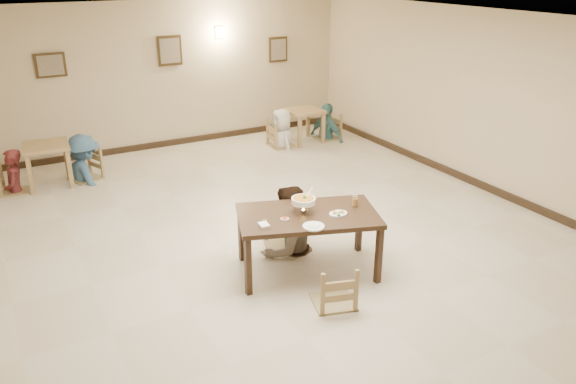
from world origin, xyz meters
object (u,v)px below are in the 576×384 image
bg_chair_ll (11,167)px  bg_diner_a (8,150)px  drink_glass (355,201)px  bg_diner_c (281,109)px  bg_table_left (46,152)px  bg_table_right (304,116)px  curry_warmer (303,201)px  bg_chair_rl (282,121)px  bg_chair_rr (327,116)px  main_table (308,220)px  main_diner (288,187)px  bg_diner_d (328,103)px  chair_far (282,215)px  bg_diner_b (80,135)px  bg_chair_lr (82,152)px  chair_near (335,265)px

bg_chair_ll → bg_diner_a: 0.30m
drink_glass → bg_diner_c: (1.56, 4.88, -0.06)m
bg_table_left → drink_glass: bearing=-57.4°
bg_table_left → bg_diner_a: bearing=-174.5°
bg_table_right → bg_diner_c: bearing=-177.6°
curry_warmer → bg_diner_a: (-3.02, 4.64, -0.20)m
drink_glass → bg_chair_rl: size_ratio=0.13×
drink_glass → bg_chair_rr: 5.56m
main_table → bg_chair_rr: 5.82m
main_diner → bg_diner_d: size_ratio=1.14×
chair_far → bg_diner_a: (-3.07, 4.00, 0.27)m
curry_warmer → bg_diner_b: bg_diner_b is taller
bg_table_right → bg_diner_c: size_ratio=0.46×
bg_table_right → bg_chair_ll: (-5.82, -0.10, -0.12)m
main_table → bg_diner_a: 5.61m
main_diner → bg_chair_lr: size_ratio=1.74×
drink_glass → chair_near: bearing=-137.4°
main_table → curry_warmer: (-0.03, 0.06, 0.24)m
bg_table_left → bg_diner_c: (4.66, 0.02, 0.19)m
chair_near → curry_warmer: curry_warmer is taller
bg_chair_rl → bg_diner_b: bearing=93.4°
drink_glass → chair_far: bearing=127.8°
bg_table_right → bg_diner_b: bearing=-179.3°
curry_warmer → bg_diner_c: bearing=64.7°
main_table → bg_diner_c: 5.27m
curry_warmer → bg_table_right: 5.52m
bg_chair_rr → bg_chair_ll: bearing=-95.9°
chair_far → bg_chair_ll: 5.04m
main_diner → bg_table_right: size_ratio=2.44×
main_diner → bg_diner_b: 4.55m
main_diner → bg_diner_d: 5.26m
bg_diner_a → main_diner: bearing=46.0°
curry_warmer → bg_diner_d: size_ratio=0.21×
bg_chair_lr → bg_chair_rr: bearing=68.4°
main_diner → bg_chair_ll: size_ratio=1.98×
bg_chair_ll → bg_chair_rl: bearing=-78.7°
main_diner → curry_warmer: size_ratio=5.48×
main_diner → bg_table_left: main_diner is taller
main_diner → bg_diner_a: 5.13m
chair_far → bg_diner_a: bearing=145.9°
bg_chair_rl → main_diner: bearing=155.7°
bg_table_left → bg_diner_d: size_ratio=0.50×
bg_diner_d → chair_near: bearing=133.3°
bg_diner_b → bg_diner_a: bearing=74.8°
bg_diner_c → curry_warmer: bearing=-23.6°
main_table → bg_chair_ll: bg_chair_ll is taller
curry_warmer → drink_glass: curry_warmer is taller
bg_chair_ll → bg_table_right: bearing=-78.5°
drink_glass → main_table: bearing=172.0°
bg_table_left → bg_table_right: (5.23, 0.04, -0.03)m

